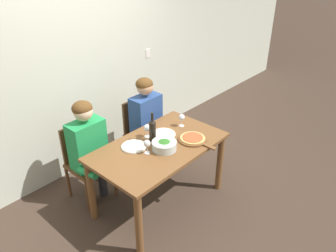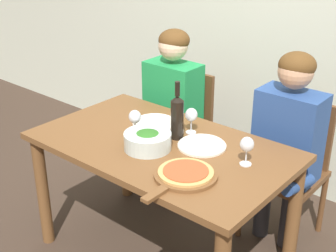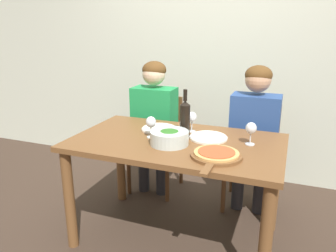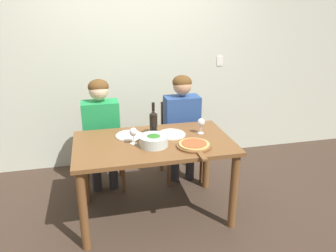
{
  "view_description": "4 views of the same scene",
  "coord_description": "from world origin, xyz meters",
  "px_view_note": "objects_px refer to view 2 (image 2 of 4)",
  "views": [
    {
      "loc": [
        -2.07,
        -1.99,
        2.59
      ],
      "look_at": [
        0.13,
        -0.01,
        0.94
      ],
      "focal_mm": 35.0,
      "sensor_mm": 36.0,
      "label": 1
    },
    {
      "loc": [
        1.49,
        -1.73,
        1.9
      ],
      "look_at": [
        0.05,
        -0.0,
        0.88
      ],
      "focal_mm": 50.0,
      "sensor_mm": 36.0,
      "label": 2
    },
    {
      "loc": [
        0.7,
        -1.97,
        1.5
      ],
      "look_at": [
        -0.12,
        0.15,
        0.81
      ],
      "focal_mm": 35.0,
      "sensor_mm": 36.0,
      "label": 3
    },
    {
      "loc": [
        -0.5,
        -2.67,
        1.92
      ],
      "look_at": [
        0.13,
        -0.0,
        0.9
      ],
      "focal_mm": 35.0,
      "sensor_mm": 36.0,
      "label": 4
    }
  ],
  "objects_px": {
    "wine_glass_right": "(247,146)",
    "wine_glass_left": "(135,118)",
    "broccoli_bowl": "(148,141)",
    "dinner_plate_left": "(155,123)",
    "wine_glass_centre": "(191,116)",
    "person_man": "(287,134)",
    "wine_bottle": "(177,116)",
    "chair_left": "(181,127)",
    "chair_right": "(291,165)",
    "person_woman": "(171,99)",
    "pizza_on_board": "(185,174)",
    "dinner_plate_right": "(202,145)"
  },
  "relations": [
    {
      "from": "wine_glass_right",
      "to": "wine_glass_left",
      "type": "bearing_deg",
      "value": -171.11
    },
    {
      "from": "broccoli_bowl",
      "to": "wine_glass_right",
      "type": "xyz_separation_m",
      "value": [
        0.49,
        0.18,
        0.06
      ]
    },
    {
      "from": "dinner_plate_left",
      "to": "wine_glass_centre",
      "type": "height_order",
      "value": "wine_glass_centre"
    },
    {
      "from": "wine_glass_left",
      "to": "person_man",
      "type": "bearing_deg",
      "value": 45.46
    },
    {
      "from": "wine_bottle",
      "to": "dinner_plate_left",
      "type": "distance_m",
      "value": 0.26
    },
    {
      "from": "wine_bottle",
      "to": "chair_left",
      "type": "bearing_deg",
      "value": 126.73
    },
    {
      "from": "chair_right",
      "to": "wine_bottle",
      "type": "bearing_deg",
      "value": -124.1
    },
    {
      "from": "person_woman",
      "to": "wine_glass_centre",
      "type": "height_order",
      "value": "person_woman"
    },
    {
      "from": "broccoli_bowl",
      "to": "wine_bottle",
      "type": "bearing_deg",
      "value": 79.07
    },
    {
      "from": "wine_glass_right",
      "to": "chair_right",
      "type": "bearing_deg",
      "value": 93.18
    },
    {
      "from": "broccoli_bowl",
      "to": "dinner_plate_left",
      "type": "relative_size",
      "value": 0.96
    },
    {
      "from": "wine_glass_left",
      "to": "wine_glass_right",
      "type": "relative_size",
      "value": 1.0
    },
    {
      "from": "person_woman",
      "to": "wine_glass_centre",
      "type": "bearing_deg",
      "value": -40.3
    },
    {
      "from": "person_woman",
      "to": "wine_glass_left",
      "type": "distance_m",
      "value": 0.7
    },
    {
      "from": "wine_glass_right",
      "to": "wine_glass_centre",
      "type": "relative_size",
      "value": 1.0
    },
    {
      "from": "pizza_on_board",
      "to": "wine_bottle",
      "type": "bearing_deg",
      "value": 133.71
    },
    {
      "from": "person_man",
      "to": "broccoli_bowl",
      "type": "bearing_deg",
      "value": -122.75
    },
    {
      "from": "chair_left",
      "to": "wine_glass_right",
      "type": "bearing_deg",
      "value": -34.84
    },
    {
      "from": "person_man",
      "to": "dinner_plate_right",
      "type": "xyz_separation_m",
      "value": [
        -0.25,
        -0.51,
        0.04
      ]
    },
    {
      "from": "dinner_plate_right",
      "to": "wine_glass_right",
      "type": "relative_size",
      "value": 1.74
    },
    {
      "from": "dinner_plate_left",
      "to": "person_man",
      "type": "bearing_deg",
      "value": 35.3
    },
    {
      "from": "chair_left",
      "to": "wine_bottle",
      "type": "bearing_deg",
      "value": -53.27
    },
    {
      "from": "person_woman",
      "to": "wine_glass_right",
      "type": "relative_size",
      "value": 8.05
    },
    {
      "from": "person_man",
      "to": "wine_bottle",
      "type": "xyz_separation_m",
      "value": [
        -0.42,
        -0.51,
        0.16
      ]
    },
    {
      "from": "chair_right",
      "to": "dinner_plate_left",
      "type": "bearing_deg",
      "value": -138.75
    },
    {
      "from": "person_man",
      "to": "dinner_plate_right",
      "type": "height_order",
      "value": "person_man"
    },
    {
      "from": "dinner_plate_right",
      "to": "wine_glass_left",
      "type": "height_order",
      "value": "wine_glass_left"
    },
    {
      "from": "dinner_plate_left",
      "to": "broccoli_bowl",
      "type": "bearing_deg",
      "value": -55.35
    },
    {
      "from": "chair_left",
      "to": "pizza_on_board",
      "type": "relative_size",
      "value": 1.96
    },
    {
      "from": "wine_glass_centre",
      "to": "wine_bottle",
      "type": "bearing_deg",
      "value": -100.54
    },
    {
      "from": "person_man",
      "to": "wine_glass_left",
      "type": "relative_size",
      "value": 8.05
    },
    {
      "from": "dinner_plate_left",
      "to": "dinner_plate_right",
      "type": "xyz_separation_m",
      "value": [
        0.39,
        -0.06,
        0.0
      ]
    },
    {
      "from": "chair_left",
      "to": "wine_glass_right",
      "type": "relative_size",
      "value": 5.79
    },
    {
      "from": "chair_right",
      "to": "dinner_plate_right",
      "type": "xyz_separation_m",
      "value": [
        -0.25,
        -0.62,
        0.3
      ]
    },
    {
      "from": "person_woman",
      "to": "person_man",
      "type": "distance_m",
      "value": 0.88
    },
    {
      "from": "dinner_plate_left",
      "to": "person_woman",
      "type": "bearing_deg",
      "value": 118.32
    },
    {
      "from": "chair_right",
      "to": "person_woman",
      "type": "bearing_deg",
      "value": -173.03
    },
    {
      "from": "chair_right",
      "to": "dinner_plate_left",
      "type": "height_order",
      "value": "chair_right"
    },
    {
      "from": "chair_right",
      "to": "pizza_on_board",
      "type": "height_order",
      "value": "chair_right"
    },
    {
      "from": "wine_bottle",
      "to": "broccoli_bowl",
      "type": "relative_size",
      "value": 1.31
    },
    {
      "from": "person_man",
      "to": "broccoli_bowl",
      "type": "distance_m",
      "value": 0.85
    },
    {
      "from": "wine_glass_centre",
      "to": "wine_glass_right",
      "type": "bearing_deg",
      "value": -15.67
    },
    {
      "from": "dinner_plate_right",
      "to": "pizza_on_board",
      "type": "distance_m",
      "value": 0.34
    },
    {
      "from": "broccoli_bowl",
      "to": "pizza_on_board",
      "type": "height_order",
      "value": "broccoli_bowl"
    },
    {
      "from": "wine_bottle",
      "to": "wine_glass_right",
      "type": "bearing_deg",
      "value": -2.38
    },
    {
      "from": "person_woman",
      "to": "wine_glass_left",
      "type": "relative_size",
      "value": 8.05
    },
    {
      "from": "broccoli_bowl",
      "to": "wine_glass_right",
      "type": "distance_m",
      "value": 0.53
    },
    {
      "from": "person_man",
      "to": "wine_bottle",
      "type": "height_order",
      "value": "person_man"
    },
    {
      "from": "person_man",
      "to": "person_woman",
      "type": "bearing_deg",
      "value": 180.0
    },
    {
      "from": "broccoli_bowl",
      "to": "wine_glass_right",
      "type": "height_order",
      "value": "wine_glass_right"
    }
  ]
}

